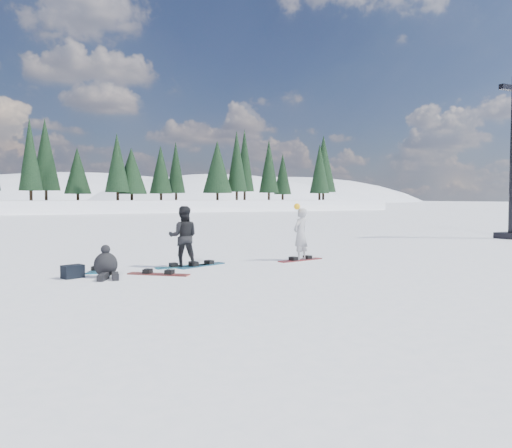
{
  "coord_description": "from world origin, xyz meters",
  "views": [
    {
      "loc": [
        -7.07,
        -11.53,
        1.82
      ],
      "look_at": [
        -0.88,
        0.83,
        1.1
      ],
      "focal_mm": 35.0,
      "sensor_mm": 36.0,
      "label": 1
    }
  ],
  "objects_px": {
    "gear_bag": "(73,272)",
    "snowboard_loose_a": "(99,269)",
    "seated_rider": "(106,265)",
    "snowboard_loose_c": "(202,266)",
    "snowboarder_man": "(183,237)",
    "snowboard_loose_b": "(159,274)",
    "snowboarder_woman": "(301,234)"
  },
  "relations": [
    {
      "from": "gear_bag",
      "to": "snowboard_loose_a",
      "type": "bearing_deg",
      "value": 54.95
    },
    {
      "from": "seated_rider",
      "to": "gear_bag",
      "type": "distance_m",
      "value": 0.76
    },
    {
      "from": "snowboard_loose_c",
      "to": "snowboard_loose_a",
      "type": "height_order",
      "value": "same"
    },
    {
      "from": "snowboarder_man",
      "to": "snowboard_loose_b",
      "type": "distance_m",
      "value": 1.61
    },
    {
      "from": "snowboarder_woman",
      "to": "snowboard_loose_c",
      "type": "bearing_deg",
      "value": -28.38
    },
    {
      "from": "snowboarder_man",
      "to": "snowboarder_woman",
      "type": "bearing_deg",
      "value": -162.92
    },
    {
      "from": "seated_rider",
      "to": "snowboard_loose_a",
      "type": "height_order",
      "value": "seated_rider"
    },
    {
      "from": "snowboard_loose_b",
      "to": "snowboard_loose_c",
      "type": "bearing_deg",
      "value": 73.98
    },
    {
      "from": "snowboarder_woman",
      "to": "snowboard_loose_a",
      "type": "distance_m",
      "value": 5.65
    },
    {
      "from": "snowboarder_woman",
      "to": "snowboard_loose_a",
      "type": "xyz_separation_m",
      "value": [
        -5.56,
        0.68,
        -0.76
      ]
    },
    {
      "from": "gear_bag",
      "to": "snowboarder_woman",
      "type": "bearing_deg",
      "value": 3.6
    },
    {
      "from": "gear_bag",
      "to": "snowboard_loose_c",
      "type": "relative_size",
      "value": 0.3
    },
    {
      "from": "snowboarder_woman",
      "to": "snowboarder_man",
      "type": "relative_size",
      "value": 1.04
    },
    {
      "from": "snowboard_loose_c",
      "to": "snowboarder_man",
      "type": "bearing_deg",
      "value": 152.96
    },
    {
      "from": "snowboarder_woman",
      "to": "snowboard_loose_a",
      "type": "height_order",
      "value": "snowboarder_woman"
    },
    {
      "from": "snowboarder_woman",
      "to": "gear_bag",
      "type": "distance_m",
      "value": 6.36
    },
    {
      "from": "gear_bag",
      "to": "snowboarder_man",
      "type": "bearing_deg",
      "value": 12.31
    },
    {
      "from": "seated_rider",
      "to": "snowboard_loose_b",
      "type": "xyz_separation_m",
      "value": [
        1.18,
        -0.16,
        -0.27
      ]
    },
    {
      "from": "gear_bag",
      "to": "snowboard_loose_b",
      "type": "xyz_separation_m",
      "value": [
        1.88,
        -0.4,
        -0.14
      ]
    },
    {
      "from": "snowboarder_man",
      "to": "snowboard_loose_a",
      "type": "distance_m",
      "value": 2.27
    },
    {
      "from": "snowboarder_woman",
      "to": "snowboard_loose_c",
      "type": "height_order",
      "value": "snowboarder_woman"
    },
    {
      "from": "snowboard_loose_b",
      "to": "snowboard_loose_c",
      "type": "distance_m",
      "value": 1.75
    },
    {
      "from": "snowboarder_woman",
      "to": "snowboard_loose_c",
      "type": "distance_m",
      "value": 3.09
    },
    {
      "from": "snowboard_loose_a",
      "to": "snowboarder_woman",
      "type": "bearing_deg",
      "value": -73.31
    },
    {
      "from": "snowboarder_man",
      "to": "gear_bag",
      "type": "height_order",
      "value": "snowboarder_man"
    },
    {
      "from": "snowboard_loose_c",
      "to": "snowboard_loose_a",
      "type": "xyz_separation_m",
      "value": [
        -2.57,
        0.5,
        0.0
      ]
    },
    {
      "from": "snowboard_loose_b",
      "to": "snowboard_loose_a",
      "type": "height_order",
      "value": "same"
    },
    {
      "from": "seated_rider",
      "to": "gear_bag",
      "type": "relative_size",
      "value": 2.11
    },
    {
      "from": "gear_bag",
      "to": "snowboard_loose_c",
      "type": "xyz_separation_m",
      "value": [
        3.33,
        0.58,
        -0.14
      ]
    },
    {
      "from": "gear_bag",
      "to": "snowboard_loose_a",
      "type": "height_order",
      "value": "gear_bag"
    },
    {
      "from": "seated_rider",
      "to": "snowboard_loose_a",
      "type": "distance_m",
      "value": 1.36
    },
    {
      "from": "seated_rider",
      "to": "snowboarder_woman",
      "type": "bearing_deg",
      "value": 23.27
    }
  ]
}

